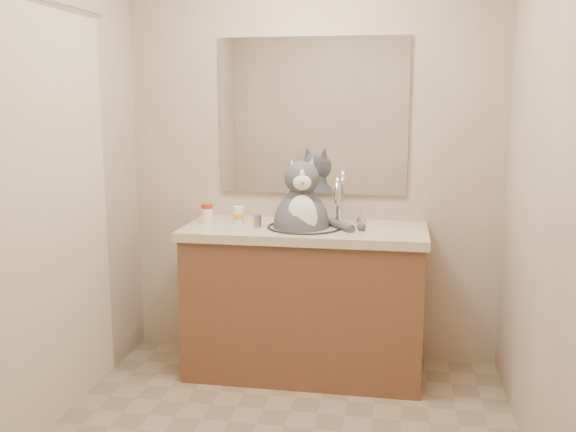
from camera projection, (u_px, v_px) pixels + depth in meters
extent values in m
cube|color=#C2AB8F|center=(313.00, 159.00, 3.78)|extent=(2.20, 0.01, 2.40)
cube|color=#C2AB8F|center=(151.00, 265.00, 1.34)|extent=(2.20, 0.01, 2.40)
cube|color=#C2AB8F|center=(18.00, 181.00, 2.75)|extent=(0.01, 2.50, 2.40)
cube|color=#C2AB8F|center=(563.00, 194.00, 2.37)|extent=(0.01, 2.50, 2.40)
cube|color=brown|center=(305.00, 304.00, 3.64)|extent=(1.30, 0.55, 0.80)
cube|color=#C7B18F|center=(305.00, 231.00, 3.56)|extent=(1.34, 0.59, 0.05)
torus|color=black|center=(305.00, 227.00, 3.54)|extent=(0.42, 0.42, 0.02)
ellipsoid|color=white|center=(305.00, 241.00, 3.55)|extent=(0.40, 0.40, 0.15)
cylinder|color=silver|center=(339.00, 206.00, 3.66)|extent=(0.03, 0.03, 0.18)
torus|color=silver|center=(338.00, 192.00, 3.58)|extent=(0.03, 0.16, 0.16)
cone|color=silver|center=(361.00, 215.00, 3.64)|extent=(0.06, 0.06, 0.08)
cube|color=white|center=(313.00, 116.00, 3.71)|extent=(1.10, 0.02, 0.90)
cube|color=beige|center=(45.00, 223.00, 2.87)|extent=(0.01, 1.20, 1.90)
ellipsoid|color=#47474C|center=(301.00, 227.00, 3.56)|extent=(0.37, 0.39, 0.42)
ellipsoid|color=white|center=(302.00, 219.00, 3.44)|extent=(0.18, 0.12, 0.26)
ellipsoid|color=#47474C|center=(302.00, 178.00, 3.46)|extent=(0.22, 0.20, 0.18)
ellipsoid|color=white|center=(302.00, 183.00, 3.39)|extent=(0.11, 0.07, 0.08)
sphere|color=#D88C8C|center=(302.00, 182.00, 3.36)|extent=(0.02, 0.02, 0.02)
cone|color=#47474C|center=(292.00, 162.00, 3.46)|extent=(0.09, 0.08, 0.09)
cone|color=#47474C|center=(312.00, 162.00, 3.46)|extent=(0.09, 0.08, 0.09)
cylinder|color=#47474C|center=(339.00, 225.00, 3.51)|extent=(0.20, 0.25, 0.05)
cylinder|color=white|center=(207.00, 216.00, 3.66)|extent=(0.08, 0.08, 0.08)
cylinder|color=#A92A12|center=(207.00, 206.00, 3.65)|extent=(0.08, 0.08, 0.02)
cylinder|color=white|center=(239.00, 217.00, 3.64)|extent=(0.07, 0.07, 0.08)
cylinder|color=orange|center=(239.00, 217.00, 3.64)|extent=(0.07, 0.07, 0.03)
cylinder|color=white|center=(238.00, 208.00, 3.64)|extent=(0.07, 0.07, 0.02)
cylinder|color=slate|center=(258.00, 221.00, 3.55)|extent=(0.05, 0.05, 0.07)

